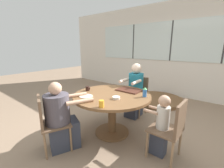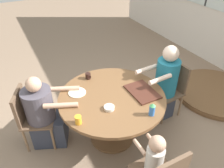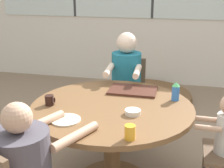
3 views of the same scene
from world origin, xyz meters
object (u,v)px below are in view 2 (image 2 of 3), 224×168
at_px(coffee_mug, 88,76).
at_px(folded_table_stack, 216,92).
at_px(chair_for_man_blue_shirt, 30,114).
at_px(bowl_white_shallow, 109,108).
at_px(person_woman_green_shirt, 163,87).
at_px(sippy_cup, 152,109).
at_px(chair_for_woman_green_shirt, 172,85).
at_px(person_toddler, 151,167).
at_px(person_man_blue_shirt, 45,116).
at_px(juice_glass, 78,120).

relative_size(coffee_mug, folded_table_stack, 0.06).
distance_m(chair_for_man_blue_shirt, bowl_white_shallow, 1.03).
xyz_separation_m(chair_for_man_blue_shirt, folded_table_stack, (0.42, 2.99, -0.45)).
xyz_separation_m(coffee_mug, bowl_white_shallow, (0.68, -0.03, -0.02)).
bearing_deg(coffee_mug, chair_for_man_blue_shirt, -84.96).
height_order(person_woman_green_shirt, sippy_cup, person_woman_green_shirt).
xyz_separation_m(chair_for_woman_green_shirt, bowl_white_shallow, (0.25, -1.16, 0.24)).
xyz_separation_m(bowl_white_shallow, folded_table_stack, (-0.19, 2.19, -0.69)).
distance_m(chair_for_woman_green_shirt, person_toddler, 1.40).
distance_m(person_man_blue_shirt, coffee_mug, 0.76).
bearing_deg(chair_for_man_blue_shirt, person_woman_green_shirt, 102.30).
distance_m(bowl_white_shallow, folded_table_stack, 2.30).
height_order(chair_for_man_blue_shirt, juice_glass, chair_for_man_blue_shirt).
bearing_deg(person_woman_green_shirt, chair_for_man_blue_shirt, 75.30).
bearing_deg(folded_table_stack, juice_glass, -84.85).
height_order(chair_for_woman_green_shirt, sippy_cup, sippy_cup).
bearing_deg(person_man_blue_shirt, folded_table_stack, 106.78).
bearing_deg(sippy_cup, person_man_blue_shirt, -129.52).
height_order(sippy_cup, bowl_white_shallow, sippy_cup).
bearing_deg(bowl_white_shallow, sippy_cup, 50.87).
bearing_deg(person_toddler, chair_for_woman_green_shirt, 42.82).
relative_size(person_toddler, coffee_mug, 10.97).
bearing_deg(person_toddler, chair_for_man_blue_shirt, 126.68).
distance_m(sippy_cup, folded_table_stack, 2.03).
distance_m(chair_for_woman_green_shirt, folded_table_stack, 1.13).
distance_m(person_toddler, sippy_cup, 0.59).
height_order(coffee_mug, folded_table_stack, coffee_mug).
height_order(person_man_blue_shirt, sippy_cup, person_man_blue_shirt).
xyz_separation_m(sippy_cup, bowl_white_shallow, (-0.30, -0.37, -0.06)).
bearing_deg(person_man_blue_shirt, chair_for_man_blue_shirt, -90.00).
xyz_separation_m(chair_for_woman_green_shirt, juice_glass, (0.29, -1.54, 0.27)).
bearing_deg(chair_for_woman_green_shirt, folded_table_stack, -96.67).
relative_size(chair_for_woman_green_shirt, sippy_cup, 5.33).
xyz_separation_m(person_man_blue_shirt, bowl_white_shallow, (0.53, 0.64, 0.29)).
xyz_separation_m(chair_for_man_blue_shirt, coffee_mug, (-0.07, 0.83, 0.26)).
distance_m(person_woman_green_shirt, bowl_white_shallow, 1.05).
relative_size(bowl_white_shallow, folded_table_stack, 0.09).
height_order(person_toddler, juice_glass, person_toddler).
height_order(chair_for_man_blue_shirt, person_toddler, person_toddler).
bearing_deg(folded_table_stack, bowl_white_shallow, -85.14).
distance_m(chair_for_man_blue_shirt, folded_table_stack, 3.05).
height_order(person_toddler, coffee_mug, person_toddler).
relative_size(juice_glass, folded_table_stack, 0.07).
bearing_deg(person_woman_green_shirt, person_man_blue_shirt, 76.57).
relative_size(person_man_blue_shirt, folded_table_stack, 0.73).
xyz_separation_m(person_man_blue_shirt, person_toddler, (1.22, 0.76, -0.02)).
bearing_deg(chair_for_man_blue_shirt, person_man_blue_shirt, 90.00).
distance_m(chair_for_man_blue_shirt, person_toddler, 1.58).
relative_size(person_man_blue_shirt, coffee_mug, 12.70).
relative_size(person_woman_green_shirt, juice_glass, 12.10).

